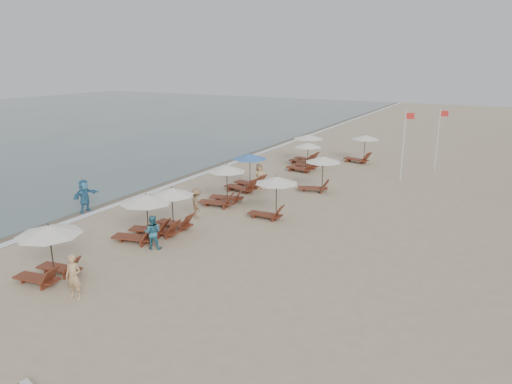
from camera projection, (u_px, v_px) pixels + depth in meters
The scene contains 20 objects.
ground at pixel (251, 277), 17.51m from camera, with size 160.00×160.00×0.00m, color tan.
wet_sand_band at pixel (164, 180), 31.71m from camera, with size 3.20×140.00×0.01m, color #6B5E4C.
foam_line at pixel (179, 182), 31.11m from camera, with size 0.50×140.00×0.02m, color white.
lounger_station_0 at pixel (48, 249), 16.94m from camera, with size 2.52×2.36×2.19m.
lounger_station_1 at pixel (144, 216), 20.87m from camera, with size 2.70×2.40×2.16m.
lounger_station_2 at pixel (169, 211), 21.75m from camera, with size 2.45×2.10×2.23m.
lounger_station_3 at pixel (223, 186), 26.02m from camera, with size 2.57×2.27×2.32m.
lounger_station_4 at pixel (246, 173), 28.98m from camera, with size 2.66×2.22×2.38m.
lounger_station_5 at pixel (304, 158), 34.21m from camera, with size 2.55×2.22×2.14m.
lounger_station_6 at pixel (306, 148), 36.62m from camera, with size 2.62×2.38×2.33m.
inland_station_0 at pixel (272, 191), 23.60m from camera, with size 2.56×2.24×2.22m.
inland_station_1 at pixel (319, 169), 28.55m from camera, with size 2.64×2.24×2.22m.
inland_station_2 at pixel (361, 146), 36.78m from camera, with size 2.80×2.24×2.22m.
beachgoer_near at pixel (74, 277), 15.70m from camera, with size 0.60×0.39×1.64m, color tan.
beachgoer_mid_a at pixel (153, 232), 19.94m from camera, with size 0.74×0.57×1.51m, color teal.
beachgoer_mid_b at pixel (197, 204), 23.80m from camera, with size 1.04×0.60×1.60m, color olive.
beachgoer_far_b at pixel (259, 176), 29.25m from camera, with size 0.81×0.53×1.66m, color tan.
waterline_walker at pixel (85, 196), 24.75m from camera, with size 1.68×0.54×1.81m, color teal.
flag_pole_near at pixel (404, 142), 30.82m from camera, with size 0.59×0.08×4.82m.
flag_pole_far at pixel (438, 136), 33.90m from camera, with size 0.59×0.08×4.62m.
Camera 1 is at (7.80, -13.91, 7.91)m, focal length 32.33 mm.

